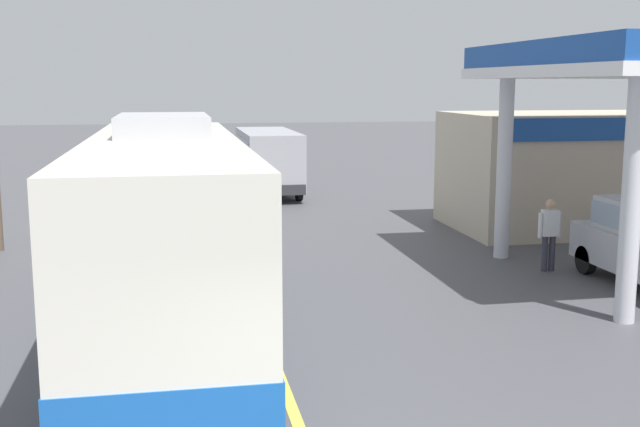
# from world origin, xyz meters

# --- Properties ---
(ground) EXTENTS (120.00, 120.00, 0.00)m
(ground) POSITION_xyz_m (0.00, 20.00, 0.00)
(ground) COLOR #4C4C51
(lane_divider_stripe) EXTENTS (0.16, 50.00, 0.01)m
(lane_divider_stripe) POSITION_xyz_m (0.00, 15.00, 0.00)
(lane_divider_stripe) COLOR #D8CC4C
(lane_divider_stripe) RESTS_ON ground
(coach_bus_main) EXTENTS (2.60, 11.04, 3.69)m
(coach_bus_main) POSITION_xyz_m (-1.60, 7.86, 1.72)
(coach_bus_main) COLOR silver
(coach_bus_main) RESTS_ON ground
(gas_station_roadside) EXTENTS (9.10, 11.95, 5.10)m
(gas_station_roadside) POSITION_xyz_m (10.16, 13.63, 2.63)
(gas_station_roadside) COLOR #194799
(gas_station_roadside) RESTS_ON ground
(minibus_opposing_lane) EXTENTS (2.04, 6.13, 2.44)m
(minibus_opposing_lane) POSITION_xyz_m (2.20, 24.46, 1.47)
(minibus_opposing_lane) COLOR #A5A5AD
(minibus_opposing_lane) RESTS_ON ground
(pedestrian_near_pump) EXTENTS (0.55, 0.22, 1.66)m
(pedestrian_near_pump) POSITION_xyz_m (6.93, 10.60, 0.93)
(pedestrian_near_pump) COLOR #33333F
(pedestrian_near_pump) RESTS_ON ground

